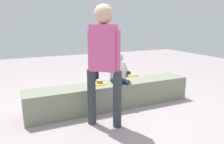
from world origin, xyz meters
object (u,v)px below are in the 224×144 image
(child_seated, at_px, (119,69))
(cake_box_white, at_px, (47,98))
(cake_plate, at_px, (100,82))
(gift_bag, at_px, (133,81))
(water_bottle_near_gift, at_px, (66,90))
(adult_standing, at_px, (104,56))
(handbag_black_leather, at_px, (124,76))
(party_cup_red, at_px, (101,91))

(child_seated, xyz_separation_m, cake_box_white, (-1.07, 0.73, -0.57))
(child_seated, distance_m, cake_plate, 0.38)
(cake_plate, distance_m, gift_bag, 1.34)
(gift_bag, distance_m, water_bottle_near_gift, 1.43)
(child_seated, height_order, adult_standing, adult_standing)
(child_seated, bearing_deg, cake_plate, 174.42)
(adult_standing, xyz_separation_m, cake_box_white, (-0.57, 1.30, -0.90))
(handbag_black_leather, bearing_deg, cake_box_white, -163.75)
(gift_bag, height_order, party_cup_red, gift_bag)
(cake_box_white, xyz_separation_m, handbag_black_leather, (1.86, 0.54, 0.07))
(adult_standing, xyz_separation_m, handbag_black_leather, (1.29, 1.84, -0.83))
(cake_box_white, bearing_deg, water_bottle_near_gift, 25.51)
(adult_standing, bearing_deg, gift_bag, 47.65)
(adult_standing, relative_size, cake_box_white, 4.80)
(child_seated, relative_size, party_cup_red, 5.26)
(water_bottle_near_gift, bearing_deg, cake_box_white, -154.49)
(child_seated, relative_size, handbag_black_leather, 1.44)
(party_cup_red, height_order, handbag_black_leather, handbag_black_leather)
(child_seated, distance_m, handbag_black_leather, 1.58)
(child_seated, height_order, handbag_black_leather, child_seated)
(child_seated, relative_size, adult_standing, 0.31)
(child_seated, distance_m, adult_standing, 0.83)
(adult_standing, bearing_deg, cake_box_white, 113.77)
(adult_standing, distance_m, handbag_black_leather, 2.40)
(child_seated, distance_m, gift_bag, 1.18)
(handbag_black_leather, bearing_deg, water_bottle_near_gift, -166.39)
(gift_bag, bearing_deg, water_bottle_near_gift, 174.89)
(cake_plate, relative_size, cake_box_white, 0.68)
(water_bottle_near_gift, bearing_deg, cake_plate, -68.07)
(adult_standing, relative_size, handbag_black_leather, 4.71)
(cake_plate, xyz_separation_m, handbag_black_leather, (1.12, 1.24, -0.30))
(cake_box_white, distance_m, handbag_black_leather, 1.94)
(adult_standing, relative_size, gift_bag, 5.01)
(child_seated, distance_m, cake_box_white, 1.41)
(gift_bag, bearing_deg, child_seated, -133.37)
(gift_bag, height_order, cake_box_white, gift_bag)
(gift_bag, relative_size, party_cup_red, 3.44)
(cake_box_white, bearing_deg, handbag_black_leather, 16.25)
(water_bottle_near_gift, bearing_deg, party_cup_red, -16.45)
(cake_plate, height_order, gift_bag, cake_plate)
(child_seated, height_order, party_cup_red, child_seated)
(party_cup_red, bearing_deg, water_bottle_near_gift, 163.55)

